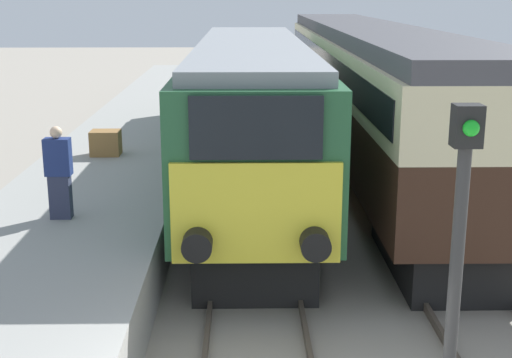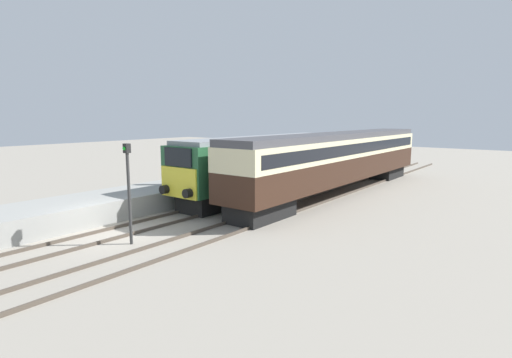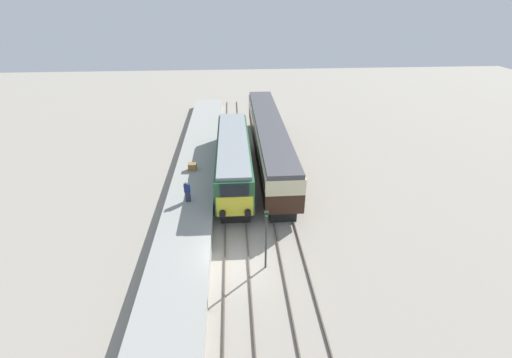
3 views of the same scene
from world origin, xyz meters
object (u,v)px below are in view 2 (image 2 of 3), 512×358
object	(u,v)px
locomotive	(264,163)
luggage_crate	(223,170)
person_on_platform	(167,171)
passenger_carriage	(340,156)
signal_post	(129,185)

from	to	relation	value
locomotive	luggage_crate	world-z (taller)	locomotive
locomotive	person_on_platform	xyz separation A→B (m)	(-3.37, -4.99, -0.27)
passenger_carriage	signal_post	xyz separation A→B (m)	(-1.70, -14.82, -0.07)
locomotive	luggage_crate	distance (m)	3.61
person_on_platform	luggage_crate	size ratio (longest dim) A/B	2.33
passenger_carriage	luggage_crate	world-z (taller)	passenger_carriage
locomotive	person_on_platform	distance (m)	6.02
person_on_platform	luggage_crate	bearing A→B (deg)	91.77
locomotive	passenger_carriage	distance (m)	5.05
locomotive	passenger_carriage	world-z (taller)	passenger_carriage
passenger_carriage	signal_post	size ratio (longest dim) A/B	5.45
passenger_carriage	person_on_platform	distance (m)	11.04
person_on_platform	luggage_crate	xyz separation A→B (m)	(-0.15, 4.99, -0.51)
signal_post	person_on_platform	bearing A→B (deg)	129.68
passenger_carriage	luggage_crate	bearing A→B (deg)	-151.77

